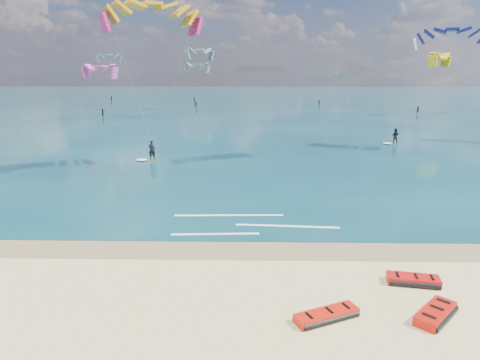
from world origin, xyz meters
name	(u,v)px	position (x,y,z in m)	size (l,w,h in m)	color
ground	(239,136)	(0.00, 40.00, 0.00)	(320.00, 320.00, 0.00)	tan
wet_sand_strip	(223,250)	(0.00, 3.00, 0.00)	(320.00, 2.40, 0.01)	olive
sea	(244,101)	(0.00, 104.00, 0.02)	(320.00, 200.00, 0.04)	#0A2E3B
packed_kite_left	(326,319)	(4.12, -3.01, 0.00)	(2.62, 1.01, 0.37)	red
packed_kite_mid	(413,284)	(8.22, -0.31, 0.00)	(2.32, 1.12, 0.41)	red
packed_kite_right	(435,318)	(8.08, -2.87, 0.00)	(2.32, 1.17, 0.42)	red
kitesurfer_main	(151,75)	(-7.37, 21.94, 8.27)	(8.68, 7.97, 15.45)	gold
kitesurfer_far	(424,80)	(20.84, 32.58, 7.54)	(10.10, 6.55, 14.25)	gold
shoreline_foam	(245,224)	(1.08, 6.63, 0.04)	(9.74, 3.59, 0.01)	white
distant_kites	(220,84)	(-5.22, 81.48, 5.45)	(78.17, 42.39, 12.81)	#648858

